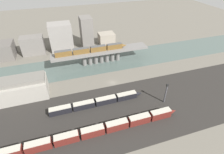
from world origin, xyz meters
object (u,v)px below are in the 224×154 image
object	(u,v)px
train_on_bridge	(92,49)
train_yard_mid	(98,102)
train_yard_near	(95,131)
signal_tower	(166,93)
warehouse_building	(17,89)

from	to	relation	value
train_on_bridge	train_yard_mid	size ratio (longest dim) A/B	1.01
train_on_bridge	train_yard_near	distance (m)	59.72
train_yard_near	signal_tower	world-z (taller)	signal_tower
train_yard_near	warehouse_building	xyz separation A→B (m)	(-33.06, 35.29, 3.53)
train_yard_mid	signal_tower	size ratio (longest dim) A/B	4.20
train_on_bridge	signal_tower	distance (m)	56.43
train_yard_near	train_on_bridge	bearing A→B (deg)	78.61
train_yard_near	train_yard_mid	distance (m)	17.84
warehouse_building	signal_tower	world-z (taller)	warehouse_building
train_yard_near	train_yard_mid	world-z (taller)	train_yard_near
train_on_bridge	train_yard_near	xyz separation A→B (m)	(-11.66, -57.88, -8.99)
warehouse_building	signal_tower	bearing A→B (deg)	-20.53
warehouse_building	signal_tower	xyz separation A→B (m)	(71.54, -26.79, 0.26)
train_yard_mid	warehouse_building	bearing A→B (deg)	154.53
train_on_bridge	signal_tower	xyz separation A→B (m)	(26.82, -49.37, -5.20)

